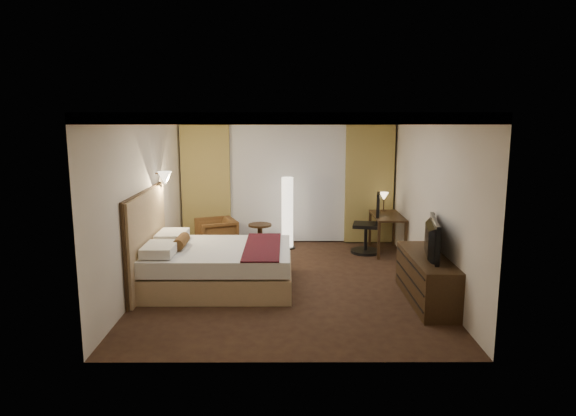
{
  "coord_description": "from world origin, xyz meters",
  "views": [
    {
      "loc": [
        -0.02,
        -7.98,
        2.68
      ],
      "look_at": [
        0.0,
        0.4,
        1.15
      ],
      "focal_mm": 32.0,
      "sensor_mm": 36.0,
      "label": 1
    }
  ],
  "objects_px": {
    "floor_lamp": "(287,213)",
    "dresser": "(426,279)",
    "bed": "(220,266)",
    "desk": "(387,234)",
    "television": "(426,235)",
    "side_table": "(260,237)",
    "armchair": "(216,234)",
    "office_chair": "(366,223)"
  },
  "relations": [
    {
      "from": "armchair",
      "to": "dresser",
      "type": "height_order",
      "value": "armchair"
    },
    {
      "from": "armchair",
      "to": "television",
      "type": "relative_size",
      "value": 0.68
    },
    {
      "from": "office_chair",
      "to": "floor_lamp",
      "type": "bearing_deg",
      "value": 178.96
    },
    {
      "from": "television",
      "to": "dresser",
      "type": "bearing_deg",
      "value": -79.06
    },
    {
      "from": "desk",
      "to": "office_chair",
      "type": "bearing_deg",
      "value": -173.25
    },
    {
      "from": "floor_lamp",
      "to": "desk",
      "type": "bearing_deg",
      "value": -8.65
    },
    {
      "from": "armchair",
      "to": "desk",
      "type": "xyz_separation_m",
      "value": [
        3.36,
        -0.0,
        0.0
      ]
    },
    {
      "from": "side_table",
      "to": "desk",
      "type": "relative_size",
      "value": 0.45
    },
    {
      "from": "bed",
      "to": "desk",
      "type": "height_order",
      "value": "desk"
    },
    {
      "from": "bed",
      "to": "television",
      "type": "height_order",
      "value": "television"
    },
    {
      "from": "floor_lamp",
      "to": "office_chair",
      "type": "relative_size",
      "value": 1.22
    },
    {
      "from": "bed",
      "to": "television",
      "type": "relative_size",
      "value": 2.05
    },
    {
      "from": "armchair",
      "to": "television",
      "type": "height_order",
      "value": "television"
    },
    {
      "from": "armchair",
      "to": "office_chair",
      "type": "height_order",
      "value": "office_chair"
    },
    {
      "from": "dresser",
      "to": "side_table",
      "type": "bearing_deg",
      "value": 130.87
    },
    {
      "from": "television",
      "to": "armchair",
      "type": "bearing_deg",
      "value": 62.13
    },
    {
      "from": "office_chair",
      "to": "dresser",
      "type": "relative_size",
      "value": 0.68
    },
    {
      "from": "bed",
      "to": "armchair",
      "type": "xyz_separation_m",
      "value": [
        -0.34,
        2.06,
        0.04
      ]
    },
    {
      "from": "dresser",
      "to": "television",
      "type": "distance_m",
      "value": 0.66
    },
    {
      "from": "floor_lamp",
      "to": "dresser",
      "type": "bearing_deg",
      "value": -56.34
    },
    {
      "from": "bed",
      "to": "armchair",
      "type": "relative_size",
      "value": 3.01
    },
    {
      "from": "floor_lamp",
      "to": "television",
      "type": "relative_size",
      "value": 1.35
    },
    {
      "from": "side_table",
      "to": "office_chair",
      "type": "relative_size",
      "value": 0.43
    },
    {
      "from": "bed",
      "to": "office_chair",
      "type": "distance_m",
      "value": 3.29
    },
    {
      "from": "television",
      "to": "side_table",
      "type": "bearing_deg",
      "value": 51.48
    },
    {
      "from": "bed",
      "to": "floor_lamp",
      "type": "relative_size",
      "value": 1.52
    },
    {
      "from": "floor_lamp",
      "to": "dresser",
      "type": "relative_size",
      "value": 0.84
    },
    {
      "from": "side_table",
      "to": "floor_lamp",
      "type": "relative_size",
      "value": 0.35
    },
    {
      "from": "side_table",
      "to": "office_chair",
      "type": "bearing_deg",
      "value": -7.91
    },
    {
      "from": "desk",
      "to": "television",
      "type": "relative_size",
      "value": 1.05
    },
    {
      "from": "armchair",
      "to": "dresser",
      "type": "relative_size",
      "value": 0.42
    },
    {
      "from": "floor_lamp",
      "to": "dresser",
      "type": "height_order",
      "value": "floor_lamp"
    },
    {
      "from": "side_table",
      "to": "television",
      "type": "distance_m",
      "value": 3.96
    },
    {
      "from": "desk",
      "to": "side_table",
      "type": "bearing_deg",
      "value": 174.54
    },
    {
      "from": "floor_lamp",
      "to": "armchair",
      "type": "bearing_deg",
      "value": -168.14
    },
    {
      "from": "desk",
      "to": "dresser",
      "type": "height_order",
      "value": "desk"
    },
    {
      "from": "armchair",
      "to": "television",
      "type": "bearing_deg",
      "value": 29.8
    },
    {
      "from": "side_table",
      "to": "bed",
      "type": "bearing_deg",
      "value": -102.6
    },
    {
      "from": "floor_lamp",
      "to": "desk",
      "type": "distance_m",
      "value": 2.01
    },
    {
      "from": "armchair",
      "to": "desk",
      "type": "distance_m",
      "value": 3.36
    },
    {
      "from": "armchair",
      "to": "floor_lamp",
      "type": "distance_m",
      "value": 1.48
    },
    {
      "from": "office_chair",
      "to": "side_table",
      "type": "bearing_deg",
      "value": -176.18
    }
  ]
}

